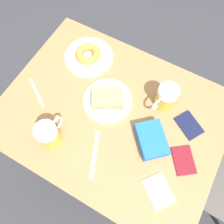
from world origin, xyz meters
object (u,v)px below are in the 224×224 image
knife (95,154)px  blue_pouch (151,140)px  beer_mug_center (166,97)px  passport_far_edge (189,125)px  plate_with_donut (88,55)px  napkin_folded (159,191)px  beer_mug_left (49,134)px  fork (37,93)px  plate_with_cake (107,99)px  passport_near_edge (184,160)px

knife → blue_pouch: bearing=131.8°
beer_mug_center → passport_far_edge: bearing=73.4°
plate_with_donut → napkin_folded: (0.44, 0.61, -0.02)m
beer_mug_center → passport_far_edge: 0.17m
beer_mug_left → napkin_folded: 0.53m
plate_with_donut → beer_mug_left: size_ratio=1.83×
beer_mug_center → fork: bearing=-66.2°
fork → passport_far_edge: (-0.21, 0.73, 0.00)m
fork → plate_with_cake: bearing=111.7°
beer_mug_left → knife: size_ratio=0.69×
napkin_folded → passport_far_edge: passport_far_edge is taller
blue_pouch → plate_with_cake: bearing=-106.8°
plate_with_donut → blue_pouch: size_ratio=1.30×
knife → plate_with_cake: bearing=-163.0°
plate_with_cake → fork: size_ratio=1.53×
plate_with_cake → passport_far_edge: plate_with_cake is taller
knife → passport_near_edge: passport_near_edge is taller
plate_with_cake → beer_mug_left: (0.29, -0.13, 0.05)m
beer_mug_left → napkin_folded: size_ratio=0.88×
napkin_folded → beer_mug_center: bearing=-158.3°
blue_pouch → beer_mug_left: bearing=-62.9°
passport_near_edge → blue_pouch: (-0.01, -0.16, 0.03)m
plate_with_donut → beer_mug_center: bearing=83.1°
plate_with_donut → fork: 0.33m
napkin_folded → fork: (-0.13, -0.73, -0.00)m
plate_with_donut → fork: size_ratio=1.63×
plate_with_cake → blue_pouch: 0.29m
beer_mug_center → passport_near_edge: (0.21, 0.19, -0.06)m
beer_mug_left → knife: beer_mug_left is taller
beer_mug_left → passport_near_edge: 0.60m
plate_with_cake → beer_mug_left: bearing=-23.9°
napkin_folded → passport_far_edge: 0.34m
plate_with_cake → knife: bearing=17.0°
plate_with_cake → plate_with_donut: same height
beer_mug_center → knife: 0.42m
napkin_folded → fork: 0.74m
plate_with_cake → beer_mug_center: beer_mug_center is taller
plate_with_donut → blue_pouch: 0.55m
beer_mug_center → blue_pouch: beer_mug_center is taller
napkin_folded → knife: (-0.00, -0.32, -0.00)m
plate_with_donut → beer_mug_center: size_ratio=1.90×
plate_with_cake → passport_near_edge: 0.45m
plate_with_donut → passport_far_edge: (0.10, 0.61, -0.02)m
beer_mug_center → passport_near_edge: 0.29m
plate_with_donut → passport_near_edge: size_ratio=1.68×
plate_with_cake → blue_pouch: (0.08, 0.27, 0.01)m
passport_far_edge → plate_with_cake: bearing=-79.3°
beer_mug_left → blue_pouch: size_ratio=0.71×
beer_mug_left → passport_near_edge: bearing=109.1°
plate_with_donut → passport_far_edge: size_ratio=1.68×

